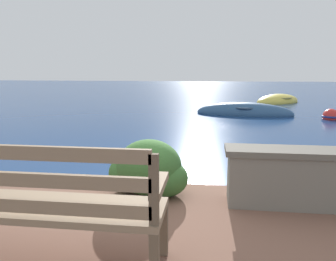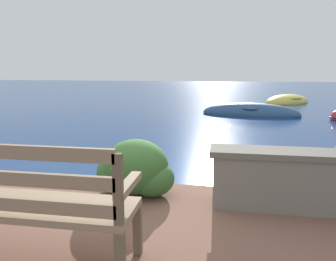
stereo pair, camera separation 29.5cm
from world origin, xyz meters
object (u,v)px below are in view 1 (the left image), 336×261
at_px(park_bench, 44,203).
at_px(mooring_buoy, 331,116).
at_px(rowboat_mid, 278,101).
at_px(rowboat_nearest, 244,113).

relative_size(park_bench, mooring_buoy, 2.99).
relative_size(park_bench, rowboat_mid, 0.58).
height_order(park_bench, mooring_buoy, park_bench).
relative_size(rowboat_nearest, rowboat_mid, 1.21).
xyz_separation_m(rowboat_nearest, mooring_buoy, (2.69, -0.66, 0.02)).
bearing_deg(park_bench, rowboat_mid, 77.91).
distance_m(park_bench, rowboat_nearest, 10.08).
distance_m(park_bench, mooring_buoy, 10.44).
relative_size(rowboat_nearest, mooring_buoy, 6.23).
bearing_deg(rowboat_nearest, rowboat_mid, -107.07).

